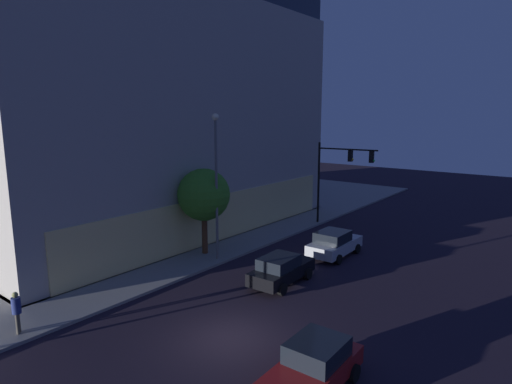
{
  "coord_description": "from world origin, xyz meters",
  "views": [
    {
      "loc": [
        -12.09,
        -10.81,
        9.07
      ],
      "look_at": [
        5.13,
        2.66,
        5.1
      ],
      "focal_mm": 29.92,
      "sensor_mm": 36.0,
      "label": 1
    }
  ],
  "objects_px": {
    "sidewalk_tree": "(204,195)",
    "car_silver": "(334,243)",
    "car_black": "(281,269)",
    "pedestrian_waiting": "(16,309)",
    "car_red": "(314,366)",
    "street_lamp_sidewalk": "(216,171)",
    "modern_building": "(118,106)",
    "traffic_light_far_corner": "(339,168)"
  },
  "relations": [
    {
      "from": "sidewalk_tree",
      "to": "car_silver",
      "type": "xyz_separation_m",
      "value": [
        5.05,
        -6.73,
        -3.17
      ]
    },
    {
      "from": "car_black",
      "to": "pedestrian_waiting",
      "type": "bearing_deg",
      "value": 154.6
    },
    {
      "from": "car_red",
      "to": "car_silver",
      "type": "bearing_deg",
      "value": 25.03
    },
    {
      "from": "street_lamp_sidewalk",
      "to": "car_silver",
      "type": "bearing_deg",
      "value": -44.37
    },
    {
      "from": "modern_building",
      "to": "pedestrian_waiting",
      "type": "height_order",
      "value": "modern_building"
    },
    {
      "from": "traffic_light_far_corner",
      "to": "car_red",
      "type": "relative_size",
      "value": 1.6
    },
    {
      "from": "street_lamp_sidewalk",
      "to": "pedestrian_waiting",
      "type": "height_order",
      "value": "street_lamp_sidewalk"
    },
    {
      "from": "traffic_light_far_corner",
      "to": "car_silver",
      "type": "relative_size",
      "value": 1.53
    },
    {
      "from": "modern_building",
      "to": "car_black",
      "type": "bearing_deg",
      "value": -101.13
    },
    {
      "from": "modern_building",
      "to": "car_black",
      "type": "xyz_separation_m",
      "value": [
        -3.89,
        -19.78,
        -9.0
      ]
    },
    {
      "from": "modern_building",
      "to": "sidewalk_tree",
      "type": "height_order",
      "value": "modern_building"
    },
    {
      "from": "modern_building",
      "to": "street_lamp_sidewalk",
      "type": "bearing_deg",
      "value": -102.93
    },
    {
      "from": "street_lamp_sidewalk",
      "to": "car_red",
      "type": "height_order",
      "value": "street_lamp_sidewalk"
    },
    {
      "from": "traffic_light_far_corner",
      "to": "street_lamp_sidewalk",
      "type": "relative_size",
      "value": 0.74
    },
    {
      "from": "street_lamp_sidewalk",
      "to": "car_red",
      "type": "relative_size",
      "value": 2.14
    },
    {
      "from": "street_lamp_sidewalk",
      "to": "sidewalk_tree",
      "type": "distance_m",
      "value": 2.26
    },
    {
      "from": "car_black",
      "to": "car_silver",
      "type": "distance_m",
      "value": 5.95
    },
    {
      "from": "car_red",
      "to": "modern_building",
      "type": "bearing_deg",
      "value": 67.52
    },
    {
      "from": "pedestrian_waiting",
      "to": "car_black",
      "type": "distance_m",
      "value": 12.54
    },
    {
      "from": "traffic_light_far_corner",
      "to": "car_silver",
      "type": "height_order",
      "value": "traffic_light_far_corner"
    },
    {
      "from": "sidewalk_tree",
      "to": "car_red",
      "type": "bearing_deg",
      "value": -121.19
    },
    {
      "from": "car_black",
      "to": "car_silver",
      "type": "bearing_deg",
      "value": -0.58
    },
    {
      "from": "modern_building",
      "to": "traffic_light_far_corner",
      "type": "bearing_deg",
      "value": -61.7
    },
    {
      "from": "modern_building",
      "to": "car_silver",
      "type": "relative_size",
      "value": 6.52
    },
    {
      "from": "pedestrian_waiting",
      "to": "car_silver",
      "type": "height_order",
      "value": "pedestrian_waiting"
    },
    {
      "from": "sidewalk_tree",
      "to": "car_silver",
      "type": "relative_size",
      "value": 1.27
    },
    {
      "from": "car_silver",
      "to": "modern_building",
      "type": "bearing_deg",
      "value": 95.93
    },
    {
      "from": "street_lamp_sidewalk",
      "to": "car_red",
      "type": "xyz_separation_m",
      "value": [
        -7.33,
        -11.23,
        -4.9
      ]
    },
    {
      "from": "street_lamp_sidewalk",
      "to": "sidewalk_tree",
      "type": "height_order",
      "value": "street_lamp_sidewalk"
    },
    {
      "from": "street_lamp_sidewalk",
      "to": "car_black",
      "type": "distance_m",
      "value": 7.18
    },
    {
      "from": "modern_building",
      "to": "car_silver",
      "type": "xyz_separation_m",
      "value": [
        2.06,
        -19.84,
        -8.97
      ]
    },
    {
      "from": "car_silver",
      "to": "car_black",
      "type": "bearing_deg",
      "value": 179.42
    },
    {
      "from": "pedestrian_waiting",
      "to": "car_red",
      "type": "bearing_deg",
      "value": -68.23
    },
    {
      "from": "modern_building",
      "to": "street_lamp_sidewalk",
      "type": "relative_size",
      "value": 3.16
    },
    {
      "from": "pedestrian_waiting",
      "to": "modern_building",
      "type": "bearing_deg",
      "value": 43.43
    },
    {
      "from": "modern_building",
      "to": "street_lamp_sidewalk",
      "type": "height_order",
      "value": "modern_building"
    },
    {
      "from": "modern_building",
      "to": "sidewalk_tree",
      "type": "relative_size",
      "value": 5.12
    },
    {
      "from": "sidewalk_tree",
      "to": "car_red",
      "type": "xyz_separation_m",
      "value": [
        -7.67,
        -12.67,
        -3.2
      ]
    },
    {
      "from": "traffic_light_far_corner",
      "to": "car_black",
      "type": "xyz_separation_m",
      "value": [
        -12.8,
        -3.23,
        -4.06
      ]
    },
    {
      "from": "car_black",
      "to": "car_silver",
      "type": "xyz_separation_m",
      "value": [
        5.95,
        -0.06,
        0.03
      ]
    },
    {
      "from": "traffic_light_far_corner",
      "to": "pedestrian_waiting",
      "type": "height_order",
      "value": "traffic_light_far_corner"
    },
    {
      "from": "sidewalk_tree",
      "to": "car_red",
      "type": "height_order",
      "value": "sidewalk_tree"
    }
  ]
}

